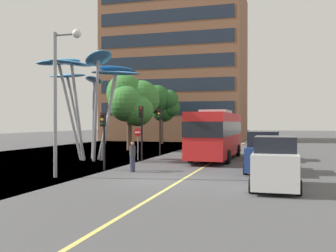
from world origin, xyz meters
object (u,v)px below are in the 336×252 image
no_entry_sign (138,139)px  traffic_light_kerb_far (141,122)px  car_parked_far (267,146)px  pedestrian (133,157)px  traffic_light_island_mid (160,122)px  car_parked_mid (263,153)px  red_bus (216,133)px  car_parked_near (275,164)px  leaf_sculpture (88,76)px  traffic_light_kerb_near (103,128)px  street_lamp (61,83)px

no_entry_sign → traffic_light_kerb_far: bearing=-36.9°
car_parked_far → pedestrian: size_ratio=2.48×
no_entry_sign → traffic_light_island_mid: bearing=83.2°
traffic_light_island_mid → car_parked_mid: (8.52, -8.13, -1.74)m
pedestrian → red_bus: bearing=68.1°
car_parked_near → car_parked_mid: 5.56m
no_entry_sign → leaf_sculpture: bearing=-164.7°
car_parked_far → traffic_light_kerb_near: bearing=-134.6°
car_parked_near → no_entry_sign: bearing=134.6°
traffic_light_kerb_near → pedestrian: 2.47m
car_parked_mid → traffic_light_island_mid: bearing=136.3°
traffic_light_kerb_far → street_lamp: (-0.97, -9.05, 1.88)m
red_bus → traffic_light_kerb_far: size_ratio=2.70×
leaf_sculpture → no_entry_sign: size_ratio=3.45×
traffic_light_kerb_near → car_parked_near: (9.58, -3.86, -1.37)m
pedestrian → traffic_light_kerb_far: bearing=105.2°
car_parked_far → street_lamp: street_lamp is taller
no_entry_sign → car_parked_mid: bearing=-25.5°
traffic_light_island_mid → street_lamp: size_ratio=0.53×
leaf_sculpture → traffic_light_island_mid: size_ratio=2.08×
traffic_light_kerb_near → traffic_light_kerb_far: bearing=87.2°
traffic_light_kerb_near → car_parked_mid: traffic_light_kerb_near is taller
car_parked_near → no_entry_sign: no_entry_sign is taller
car_parked_near → no_entry_sign: size_ratio=1.76×
car_parked_far → traffic_light_kerb_far: bearing=-158.9°
traffic_light_kerb_near → car_parked_far: traffic_light_kerb_near is taller
red_bus → car_parked_near: (4.31, -11.97, -0.96)m
traffic_light_kerb_near → traffic_light_kerb_far: size_ratio=0.85×
traffic_light_kerb_near → no_entry_sign: (-0.09, 5.95, -0.85)m
red_bus → street_lamp: 13.22m
red_bus → car_parked_near: size_ratio=2.56×
street_lamp → car_parked_far: bearing=52.3°
traffic_light_island_mid → street_lamp: 13.34m
traffic_light_island_mid → car_parked_mid: bearing=-43.7°
leaf_sculpture → car_parked_near: leaf_sculpture is taller
leaf_sculpture → car_parked_far: size_ratio=1.93×
leaf_sculpture → car_parked_far: (12.44, 4.00, -5.14)m
street_lamp → traffic_light_kerb_near: bearing=78.4°
car_parked_far → no_entry_sign: no_entry_sign is taller
traffic_light_kerb_far → traffic_light_island_mid: size_ratio=1.01×
pedestrian → car_parked_near: bearing=-25.0°
red_bus → no_entry_sign: size_ratio=4.49×
red_bus → leaf_sculpture: leaf_sculpture is taller
red_bus → pedestrian: 9.12m
leaf_sculpture → street_lamp: leaf_sculpture is taller
red_bus → traffic_light_island_mid: bearing=161.1°
leaf_sculpture → no_entry_sign: 5.80m
red_bus → pedestrian: (-3.37, -8.39, -1.15)m
car_parked_far → car_parked_mid: bearing=-90.0°
red_bus → car_parked_mid: size_ratio=2.31×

